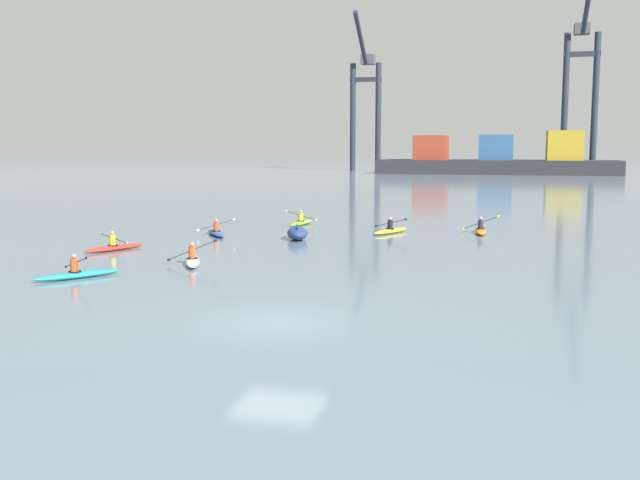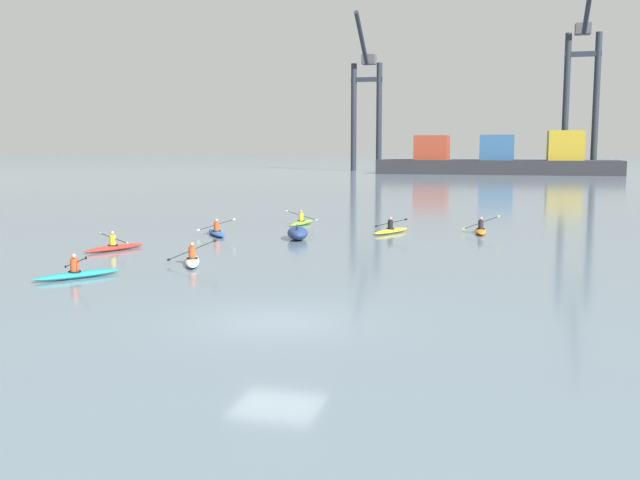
{
  "view_description": "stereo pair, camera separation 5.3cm",
  "coord_description": "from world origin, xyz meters",
  "px_view_note": "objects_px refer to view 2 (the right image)",
  "views": [
    {
      "loc": [
        6.26,
        -19.47,
        4.94
      ],
      "look_at": [
        -2.3,
        13.74,
        0.6
      ],
      "focal_mm": 41.2,
      "sensor_mm": 36.0,
      "label": 1
    },
    {
      "loc": [
        6.31,
        -19.46,
        4.94
      ],
      "look_at": [
        -2.3,
        13.74,
        0.6
      ],
      "focal_mm": 41.2,
      "sensor_mm": 36.0,
      "label": 2
    }
  ],
  "objects_px": {
    "gantry_crane_west_mid": "(582,76)",
    "kayak_orange": "(481,230)",
    "gantry_crane_west": "(366,97)",
    "kayak_lime": "(302,222)",
    "kayak_blue": "(216,232)",
    "kayak_yellow": "(391,230)",
    "kayak_teal": "(77,274)",
    "kayak_white": "(192,260)",
    "kayak_red": "(114,247)",
    "capsized_dinghy": "(298,233)",
    "container_barge": "(498,160)"
  },
  "relations": [
    {
      "from": "gantry_crane_west_mid",
      "to": "kayak_orange",
      "type": "xyz_separation_m",
      "value": [
        -13.92,
        -103.37,
        -17.81
      ]
    },
    {
      "from": "kayak_blue",
      "to": "kayak_orange",
      "type": "bearing_deg",
      "value": 18.66
    },
    {
      "from": "kayak_yellow",
      "to": "kayak_orange",
      "type": "xyz_separation_m",
      "value": [
        5.02,
        1.34,
        0.0
      ]
    },
    {
      "from": "kayak_teal",
      "to": "gantry_crane_west_mid",
      "type": "bearing_deg",
      "value": 77.03
    },
    {
      "from": "kayak_teal",
      "to": "kayak_orange",
      "type": "height_order",
      "value": "kayak_orange"
    },
    {
      "from": "kayak_white",
      "to": "capsized_dinghy",
      "type": "bearing_deg",
      "value": 77.88
    },
    {
      "from": "kayak_blue",
      "to": "kayak_orange",
      "type": "height_order",
      "value": "kayak_orange"
    },
    {
      "from": "container_barge",
      "to": "gantry_crane_west_mid",
      "type": "bearing_deg",
      "value": 22.24
    },
    {
      "from": "kayak_yellow",
      "to": "gantry_crane_west",
      "type": "bearing_deg",
      "value": 101.74
    },
    {
      "from": "kayak_teal",
      "to": "kayak_yellow",
      "type": "bearing_deg",
      "value": 62.31
    },
    {
      "from": "container_barge",
      "to": "kayak_teal",
      "type": "height_order",
      "value": "container_barge"
    },
    {
      "from": "kayak_teal",
      "to": "kayak_white",
      "type": "height_order",
      "value": "kayak_white"
    },
    {
      "from": "kayak_teal",
      "to": "container_barge",
      "type": "bearing_deg",
      "value": 83.39
    },
    {
      "from": "gantry_crane_west",
      "to": "kayak_white",
      "type": "xyz_separation_m",
      "value": [
        16.81,
        -125.09,
        -15.23
      ]
    },
    {
      "from": "kayak_white",
      "to": "gantry_crane_west_mid",
      "type": "bearing_deg",
      "value": 77.88
    },
    {
      "from": "kayak_white",
      "to": "kayak_blue",
      "type": "relative_size",
      "value": 1.06
    },
    {
      "from": "kayak_red",
      "to": "kayak_yellow",
      "type": "height_order",
      "value": "same"
    },
    {
      "from": "capsized_dinghy",
      "to": "kayak_white",
      "type": "bearing_deg",
      "value": -102.12
    },
    {
      "from": "gantry_crane_west_mid",
      "to": "kayak_teal",
      "type": "height_order",
      "value": "gantry_crane_west_mid"
    },
    {
      "from": "kayak_blue",
      "to": "capsized_dinghy",
      "type": "bearing_deg",
      "value": -7.04
    },
    {
      "from": "kayak_teal",
      "to": "kayak_orange",
      "type": "xyz_separation_m",
      "value": [
        14.26,
        18.94,
        0.0
      ]
    },
    {
      "from": "gantry_crane_west",
      "to": "kayak_lime",
      "type": "height_order",
      "value": "gantry_crane_west"
    },
    {
      "from": "container_barge",
      "to": "capsized_dinghy",
      "type": "height_order",
      "value": "container_barge"
    },
    {
      "from": "kayak_blue",
      "to": "kayak_teal",
      "type": "bearing_deg",
      "value": -89.36
    },
    {
      "from": "capsized_dinghy",
      "to": "kayak_orange",
      "type": "bearing_deg",
      "value": 30.11
    },
    {
      "from": "gantry_crane_west",
      "to": "kayak_white",
      "type": "bearing_deg",
      "value": -82.35
    },
    {
      "from": "kayak_blue",
      "to": "kayak_lime",
      "type": "bearing_deg",
      "value": 64.97
    },
    {
      "from": "kayak_white",
      "to": "kayak_blue",
      "type": "distance_m",
      "value": 10.27
    },
    {
      "from": "kayak_yellow",
      "to": "kayak_blue",
      "type": "relative_size",
      "value": 1.06
    },
    {
      "from": "gantry_crane_west",
      "to": "capsized_dinghy",
      "type": "bearing_deg",
      "value": -80.79
    },
    {
      "from": "capsized_dinghy",
      "to": "kayak_teal",
      "type": "height_order",
      "value": "kayak_teal"
    },
    {
      "from": "gantry_crane_west_mid",
      "to": "kayak_orange",
      "type": "bearing_deg",
      "value": -97.67
    },
    {
      "from": "gantry_crane_west_mid",
      "to": "kayak_white",
      "type": "relative_size",
      "value": 10.9
    },
    {
      "from": "container_barge",
      "to": "kayak_white",
      "type": "relative_size",
      "value": 13.03
    },
    {
      "from": "kayak_red",
      "to": "kayak_lime",
      "type": "height_order",
      "value": "same"
    },
    {
      "from": "kayak_yellow",
      "to": "kayak_orange",
      "type": "height_order",
      "value": "kayak_orange"
    },
    {
      "from": "kayak_teal",
      "to": "kayak_orange",
      "type": "relative_size",
      "value": 0.91
    },
    {
      "from": "capsized_dinghy",
      "to": "kayak_teal",
      "type": "bearing_deg",
      "value": -109.65
    },
    {
      "from": "capsized_dinghy",
      "to": "kayak_orange",
      "type": "relative_size",
      "value": 0.82
    },
    {
      "from": "gantry_crane_west",
      "to": "kayak_red",
      "type": "bearing_deg",
      "value": -84.65
    },
    {
      "from": "kayak_teal",
      "to": "kayak_orange",
      "type": "bearing_deg",
      "value": 53.03
    },
    {
      "from": "kayak_lime",
      "to": "kayak_blue",
      "type": "height_order",
      "value": "same"
    },
    {
      "from": "gantry_crane_west",
      "to": "capsized_dinghy",
      "type": "distance_m",
      "value": 118.35
    },
    {
      "from": "gantry_crane_west",
      "to": "kayak_lime",
      "type": "xyz_separation_m",
      "value": [
        16.93,
        -108.61,
        -15.23
      ]
    },
    {
      "from": "capsized_dinghy",
      "to": "kayak_teal",
      "type": "xyz_separation_m",
      "value": [
        -4.8,
        -13.46,
        -0.18
      ]
    },
    {
      "from": "kayak_teal",
      "to": "kayak_white",
      "type": "relative_size",
      "value": 0.94
    },
    {
      "from": "kayak_teal",
      "to": "kayak_lime",
      "type": "bearing_deg",
      "value": 81.9
    },
    {
      "from": "gantry_crane_west",
      "to": "kayak_yellow",
      "type": "xyz_separation_m",
      "value": [
        23.22,
        -111.73,
        -15.23
      ]
    },
    {
      "from": "gantry_crane_west_mid",
      "to": "kayak_red",
      "type": "xyz_separation_m",
      "value": [
        -30.72,
        -115.18,
        -17.81
      ]
    },
    {
      "from": "container_barge",
      "to": "kayak_white",
      "type": "distance_m",
      "value": 112.59
    }
  ]
}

